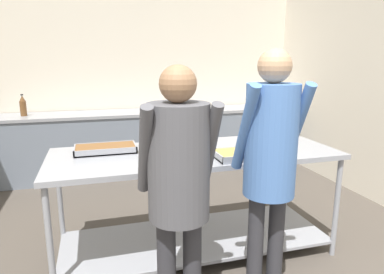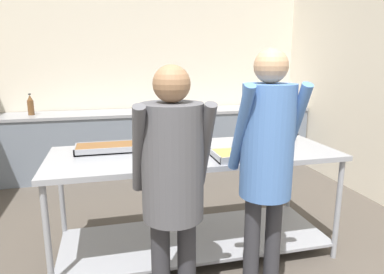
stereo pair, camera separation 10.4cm
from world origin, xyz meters
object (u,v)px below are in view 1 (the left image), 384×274
(sauce_pan, at_px, (268,138))
(water_bottle, at_px, (23,106))
(serving_tray_roast, at_px, (106,149))
(guest_serving_left, at_px, (179,175))
(broccoli_bowl, at_px, (185,144))
(guest_serving_right, at_px, (270,152))
(serving_tray_vegetables, at_px, (241,155))
(plate_stack, at_px, (161,154))

(sauce_pan, bearing_deg, water_bottle, 138.00)
(serving_tray_roast, bearing_deg, guest_serving_left, -69.06)
(sauce_pan, distance_m, guest_serving_left, 1.43)
(broccoli_bowl, bearing_deg, guest_serving_right, -68.40)
(serving_tray_vegetables, xyz_separation_m, water_bottle, (-1.97, 2.61, 0.12))
(serving_tray_vegetables, bearing_deg, serving_tray_roast, 154.70)
(guest_serving_right, bearing_deg, broccoli_bowl, 111.60)
(serving_tray_roast, distance_m, serving_tray_vegetables, 1.10)
(guest_serving_left, height_order, water_bottle, guest_serving_left)
(serving_tray_roast, bearing_deg, broccoli_bowl, -5.17)
(serving_tray_vegetables, distance_m, water_bottle, 3.27)
(serving_tray_roast, bearing_deg, water_bottle, 114.49)
(water_bottle, bearing_deg, guest_serving_right, -57.13)
(guest_serving_right, bearing_deg, water_bottle, 122.87)
(serving_tray_vegetables, bearing_deg, sauce_pan, 42.67)
(sauce_pan, relative_size, guest_serving_right, 0.26)
(plate_stack, relative_size, guest_serving_right, 0.14)
(guest_serving_left, xyz_separation_m, guest_serving_right, (0.62, 0.07, 0.07))
(plate_stack, height_order, guest_serving_left, guest_serving_left)
(plate_stack, xyz_separation_m, water_bottle, (-1.38, 2.45, 0.11))
(plate_stack, distance_m, water_bottle, 2.81)
(serving_tray_vegetables, distance_m, guest_serving_right, 0.47)
(guest_serving_left, bearing_deg, broccoli_bowl, 72.96)
(plate_stack, bearing_deg, broccoli_bowl, 44.29)
(broccoli_bowl, relative_size, guest_serving_left, 0.12)
(serving_tray_roast, relative_size, guest_serving_right, 0.29)
(serving_tray_roast, xyz_separation_m, broccoli_bowl, (0.66, -0.06, 0.01))
(serving_tray_vegetables, relative_size, guest_serving_right, 0.23)
(serving_tray_roast, relative_size, sauce_pan, 1.10)
(plate_stack, distance_m, guest_serving_right, 0.86)
(broccoli_bowl, bearing_deg, serving_tray_roast, 174.83)
(guest_serving_right, bearing_deg, guest_serving_left, -173.63)
(sauce_pan, height_order, water_bottle, water_bottle)
(serving_tray_roast, xyz_separation_m, plate_stack, (0.40, -0.31, 0.01))
(serving_tray_vegetables, bearing_deg, guest_serving_left, -140.27)
(broccoli_bowl, height_order, water_bottle, water_bottle)
(plate_stack, bearing_deg, sauce_pan, 14.02)
(serving_tray_roast, height_order, broccoli_bowl, broccoli_bowl)
(broccoli_bowl, bearing_deg, water_bottle, 126.63)
(guest_serving_left, bearing_deg, serving_tray_vegetables, 39.73)
(broccoli_bowl, distance_m, guest_serving_left, 0.97)
(broccoli_bowl, relative_size, water_bottle, 0.70)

